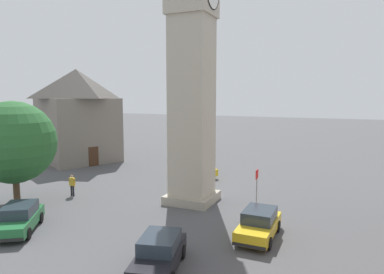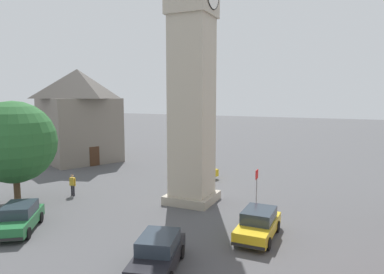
# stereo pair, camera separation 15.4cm
# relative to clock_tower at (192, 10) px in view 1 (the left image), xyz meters

# --- Properties ---
(ground_plane) EXTENTS (200.00, 200.00, 0.00)m
(ground_plane) POSITION_rel_clock_tower_xyz_m (-0.00, -0.00, -13.37)
(ground_plane) COLOR #4C4C4F
(clock_tower) EXTENTS (3.95, 3.95, 22.80)m
(clock_tower) POSITION_rel_clock_tower_xyz_m (0.00, 0.00, 0.00)
(clock_tower) COLOR #A59C89
(clock_tower) RESTS_ON ground
(car_blue_kerb) EXTENTS (4.38, 3.67, 1.53)m
(car_blue_kerb) POSITION_rel_clock_tower_xyz_m (-8.93, 6.67, -12.61)
(car_blue_kerb) COLOR #236B38
(car_blue_kerb) RESTS_ON ground
(car_silver_kerb) EXTENTS (3.20, 4.46, 1.53)m
(car_silver_kerb) POSITION_rel_clock_tower_xyz_m (7.16, 2.73, -12.61)
(car_silver_kerb) COLOR gold
(car_silver_kerb) RESTS_ON ground
(car_red_corner) EXTENTS (4.13, 1.82, 1.53)m
(car_red_corner) POSITION_rel_clock_tower_xyz_m (-4.29, -5.84, -12.61)
(car_red_corner) COLOR gold
(car_red_corner) RESTS_ON ground
(car_white_side) EXTENTS (4.42, 2.68, 1.53)m
(car_white_side) POSITION_rel_clock_tower_xyz_m (-9.48, -2.63, -12.61)
(car_white_side) COLOR black
(car_white_side) RESTS_ON ground
(pedestrian) EXTENTS (0.25, 0.56, 1.69)m
(pedestrian) POSITION_rel_clock_tower_xyz_m (-2.41, 8.90, -12.36)
(pedestrian) COLOR black
(pedestrian) RESTS_ON ground
(tree) EXTENTS (5.71, 5.71, 7.27)m
(tree) POSITION_rel_clock_tower_xyz_m (-5.53, 11.03, -8.96)
(tree) COLOR brown
(tree) RESTS_ON ground
(building_shop_left) EXTENTS (10.62, 10.88, 10.60)m
(building_shop_left) POSITION_rel_clock_tower_xyz_m (8.96, 18.45, -7.95)
(building_shop_left) COLOR slate
(building_shop_left) RESTS_ON ground
(road_sign) EXTENTS (0.60, 0.07, 2.80)m
(road_sign) POSITION_rel_clock_tower_xyz_m (-0.18, -4.73, -11.47)
(road_sign) COLOR gray
(road_sign) RESTS_ON ground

